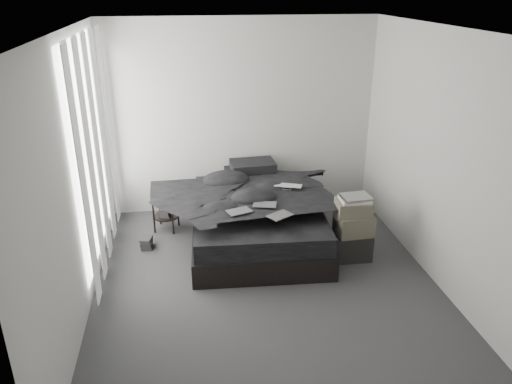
{
  "coord_description": "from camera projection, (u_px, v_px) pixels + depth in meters",
  "views": [
    {
      "loc": [
        -0.79,
        -4.43,
        2.98
      ],
      "look_at": [
        0.0,
        0.8,
        0.75
      ],
      "focal_mm": 35.0,
      "sensor_mm": 36.0,
      "label": 1
    }
  ],
  "objects": [
    {
      "name": "box_lower",
      "position": [
        351.0,
        245.0,
        5.8
      ],
      "size": [
        0.43,
        0.34,
        0.31
      ],
      "primitive_type": "cube",
      "rotation": [
        0.0,
        0.0,
        -0.02
      ],
      "color": "black",
      "rests_on": "floor"
    },
    {
      "name": "window_left",
      "position": [
        91.0,
        147.0,
        5.35
      ],
      "size": [
        0.02,
        2.0,
        2.3
      ],
      "primitive_type": "cube",
      "color": "white",
      "rests_on": "wall_left"
    },
    {
      "name": "wall_left",
      "position": [
        74.0,
        182.0,
        4.55
      ],
      "size": [
        0.01,
        4.2,
        2.6
      ],
      "primitive_type": "cube",
      "color": "beige",
      "rests_on": "ground"
    },
    {
      "name": "box_mid",
      "position": [
        354.0,
        224.0,
        5.68
      ],
      "size": [
        0.41,
        0.33,
        0.24
      ],
      "primitive_type": "cube",
      "rotation": [
        0.0,
        0.0,
        0.05
      ],
      "color": "#595546",
      "rests_on": "box_lower"
    },
    {
      "name": "papers",
      "position": [
        164.0,
        186.0,
        6.28
      ],
      "size": [
        0.25,
        0.19,
        0.01
      ],
      "primitive_type": "cube",
      "rotation": [
        0.0,
        0.0,
        -0.11
      ],
      "color": "white",
      "rests_on": "side_stand"
    },
    {
      "name": "floor",
      "position": [
        267.0,
        286.0,
        5.3
      ],
      "size": [
        3.6,
        4.2,
        0.01
      ],
      "primitive_type": "cube",
      "color": "#363639",
      "rests_on": "ground"
    },
    {
      "name": "laptop",
      "position": [
        288.0,
        182.0,
        6.02
      ],
      "size": [
        0.38,
        0.32,
        0.03
      ],
      "primitive_type": "imported",
      "rotation": [
        0.0,
        0.0,
        -0.37
      ],
      "color": "silver",
      "rests_on": "duvet"
    },
    {
      "name": "pillow_lower",
      "position": [
        247.0,
        175.0,
        6.75
      ],
      "size": [
        0.64,
        0.45,
        0.14
      ],
      "primitive_type": "cube",
      "rotation": [
        0.0,
        0.0,
        -0.05
      ],
      "color": "black",
      "rests_on": "mattress"
    },
    {
      "name": "wall_front",
      "position": [
        330.0,
        297.0,
        2.88
      ],
      "size": [
        3.6,
        0.01,
        2.6
      ],
      "primitive_type": "cube",
      "color": "beige",
      "rests_on": "ground"
    },
    {
      "name": "comic_a",
      "position": [
        239.0,
        205.0,
        5.42
      ],
      "size": [
        0.3,
        0.25,
        0.01
      ],
      "primitive_type": "cube",
      "rotation": [
        0.0,
        0.0,
        0.33
      ],
      "color": "black",
      "rests_on": "duvet"
    },
    {
      "name": "art_book_white",
      "position": [
        355.0,
        199.0,
        5.57
      ],
      "size": [
        0.33,
        0.27,
        0.03
      ],
      "primitive_type": "cube",
      "rotation": [
        0.0,
        0.0,
        -0.02
      ],
      "color": "silver",
      "rests_on": "box_upper"
    },
    {
      "name": "ceiling",
      "position": [
        270.0,
        30.0,
        4.29
      ],
      "size": [
        3.6,
        4.2,
        0.01
      ],
      "primitive_type": "cube",
      "color": "white",
      "rests_on": "ground"
    },
    {
      "name": "wall_back",
      "position": [
        242.0,
        117.0,
        6.71
      ],
      "size": [
        3.6,
        0.01,
        2.6
      ],
      "primitive_type": "cube",
      "color": "beige",
      "rests_on": "ground"
    },
    {
      "name": "duvet",
      "position": [
        257.0,
        196.0,
        5.95
      ],
      "size": [
        1.61,
        1.84,
        0.24
      ],
      "primitive_type": "imported",
      "rotation": [
        0.0,
        0.0,
        -0.05
      ],
      "color": "black",
      "rests_on": "mattress"
    },
    {
      "name": "side_stand",
      "position": [
        166.0,
        208.0,
        6.41
      ],
      "size": [
        0.4,
        0.4,
        0.6
      ],
      "primitive_type": "cylinder",
      "rotation": [
        0.0,
        0.0,
        -0.28
      ],
      "color": "black",
      "rests_on": "floor"
    },
    {
      "name": "pillow_upper",
      "position": [
        253.0,
        166.0,
        6.68
      ],
      "size": [
        0.6,
        0.43,
        0.13
      ],
      "primitive_type": "cube",
      "rotation": [
        0.0,
        0.0,
        0.05
      ],
      "color": "black",
      "rests_on": "pillow_lower"
    },
    {
      "name": "box_upper",
      "position": [
        353.0,
        207.0,
        5.61
      ],
      "size": [
        0.4,
        0.33,
        0.17
      ],
      "primitive_type": "cube",
      "rotation": [
        0.0,
        0.0,
        -0.07
      ],
      "color": "#595546",
      "rests_on": "box_mid"
    },
    {
      "name": "comic_b",
      "position": [
        265.0,
        198.0,
        5.58
      ],
      "size": [
        0.3,
        0.23,
        0.01
      ],
      "primitive_type": "cube",
      "rotation": [
        0.0,
        0.0,
        -0.26
      ],
      "color": "black",
      "rests_on": "duvet"
    },
    {
      "name": "floor_books",
      "position": [
        147.0,
        243.0,
        6.04
      ],
      "size": [
        0.14,
        0.19,
        0.13
      ],
      "primitive_type": "cube",
      "rotation": [
        0.0,
        0.0,
        -0.1
      ],
      "color": "black",
      "rests_on": "floor"
    },
    {
      "name": "comic_c",
      "position": [
        280.0,
        208.0,
        5.32
      ],
      "size": [
        0.31,
        0.28,
        0.01
      ],
      "primitive_type": "cube",
      "rotation": [
        0.0,
        0.0,
        0.56
      ],
      "color": "black",
      "rests_on": "duvet"
    },
    {
      "name": "curtain_left",
      "position": [
        97.0,
        153.0,
        5.39
      ],
      "size": [
        0.06,
        2.12,
        2.48
      ],
      "primitive_type": "cube",
      "color": "white",
      "rests_on": "wall_left"
    },
    {
      "name": "bed",
      "position": [
        257.0,
        230.0,
        6.18
      ],
      "size": [
        1.67,
        2.14,
        0.28
      ],
      "primitive_type": "cube",
      "rotation": [
        0.0,
        0.0,
        -0.05
      ],
      "color": "black",
      "rests_on": "floor"
    },
    {
      "name": "wall_right",
      "position": [
        443.0,
        162.0,
        5.04
      ],
      "size": [
        0.01,
        4.2,
        2.6
      ],
      "primitive_type": "cube",
      "color": "beige",
      "rests_on": "ground"
    },
    {
      "name": "art_book_snake",
      "position": [
        356.0,
        197.0,
        5.56
      ],
      "size": [
        0.33,
        0.28,
        0.03
      ],
      "primitive_type": "cube",
      "rotation": [
        0.0,
        0.0,
        0.09
      ],
      "color": "silver",
      "rests_on": "art_book_white"
    },
    {
      "name": "mattress",
      "position": [
        257.0,
        212.0,
        6.09
      ],
      "size": [
        1.6,
        2.08,
        0.22
      ],
      "primitive_type": "cube",
      "rotation": [
        0.0,
        0.0,
        -0.05
      ],
      "color": "black",
      "rests_on": "bed"
    }
  ]
}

